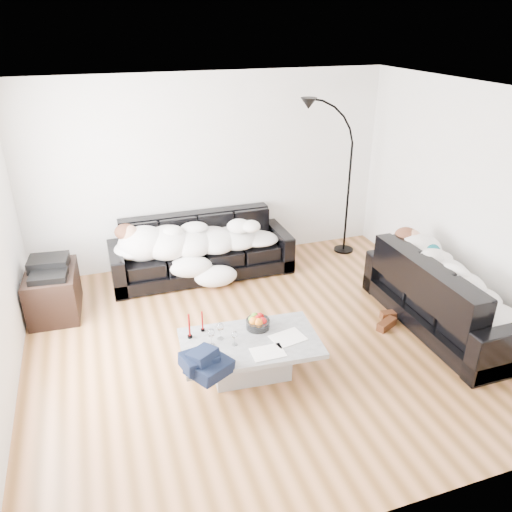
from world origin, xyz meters
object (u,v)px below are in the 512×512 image
object	(u,v)px
wine_glass_c	(235,338)
av_cabinet	(54,292)
fruit_bowl	(258,321)
shoes	(389,319)
sleeper_right	(450,276)
candle_right	(202,322)
candle_left	(189,326)
sofa_back	(201,248)
sleeper_back	(202,233)
floor_lamp	(349,187)
wine_glass_a	(220,331)
sofa_right	(447,293)
coffee_table	(250,357)
wine_glass_b	(211,337)
stereo	(48,266)

from	to	relation	value
wine_glass_c	av_cabinet	world-z (taller)	av_cabinet
fruit_bowl	shoes	bearing A→B (deg)	4.87
sleeper_right	candle_right	world-z (taller)	sleeper_right
candle_left	candle_right	distance (m)	0.16
sofa_back	sleeper_back	xyz separation A→B (m)	(0.00, -0.05, 0.23)
shoes	floor_lamp	bearing A→B (deg)	62.98
wine_glass_a	shoes	size ratio (longest dim) A/B	0.38
sofa_back	wine_glass_a	size ratio (longest dim) A/B	13.46
sleeper_back	candle_left	distance (m)	2.04
sofa_right	candle_left	size ratio (longest dim) A/B	7.78
sleeper_back	coffee_table	xyz separation A→B (m)	(-0.04, -2.19, -0.43)
sofa_back	av_cabinet	xyz separation A→B (m)	(-1.89, -0.42, -0.12)
wine_glass_b	shoes	world-z (taller)	wine_glass_b
sofa_back	wine_glass_b	world-z (taller)	sofa_back
sofa_back	shoes	bearing A→B (deg)	-47.36
wine_glass_a	candle_right	distance (m)	0.23
sofa_back	wine_glass_c	size ratio (longest dim) A/B	15.99
coffee_table	candle_left	bearing A→B (deg)	155.99
sleeper_back	coffee_table	world-z (taller)	sleeper_back
sofa_right	sleeper_back	world-z (taller)	sofa_right
sofa_back	sleeper_right	bearing A→B (deg)	-42.53
fruit_bowl	candle_right	xyz separation A→B (m)	(-0.54, 0.12, 0.04)
sleeper_right	candle_left	xyz separation A→B (m)	(-2.90, 0.12, -0.12)
wine_glass_c	candle_left	bearing A→B (deg)	146.49
candle_left	wine_glass_a	bearing A→B (deg)	-22.76
sofa_back	candle_right	xyz separation A→B (m)	(-0.44, -1.93, 0.10)
sofa_right	floor_lamp	bearing A→B (deg)	2.96
sleeper_back	wine_glass_b	size ratio (longest dim) A/B	11.52
sleeper_back	candle_right	size ratio (longest dim) A/B	9.23
wine_glass_c	av_cabinet	distance (m)	2.50
candle_left	stereo	bearing A→B (deg)	129.53
floor_lamp	wine_glass_b	bearing A→B (deg)	-149.33
coffee_table	candle_left	distance (m)	0.67
coffee_table	shoes	bearing A→B (deg)	10.44
fruit_bowl	floor_lamp	xyz separation A→B (m)	(2.10, 2.11, 0.54)
candle_right	shoes	distance (m)	2.24
av_cabinet	stereo	distance (m)	0.34
sleeper_back	shoes	size ratio (longest dim) A/B	4.37
sleeper_back	floor_lamp	world-z (taller)	floor_lamp
candle_right	stereo	size ratio (longest dim) A/B	0.50
wine_glass_c	coffee_table	bearing A→B (deg)	4.13
sofa_back	floor_lamp	xyz separation A→B (m)	(2.20, 0.06, 0.61)
shoes	stereo	world-z (taller)	stereo
candle_right	candle_left	bearing A→B (deg)	-153.39
stereo	wine_glass_a	bearing A→B (deg)	-40.79
sleeper_back	stereo	xyz separation A→B (m)	(-1.89, -0.37, -0.00)
wine_glass_a	wine_glass_c	size ratio (longest dim) A/B	1.19
sofa_right	candle_right	world-z (taller)	sofa_right
wine_glass_a	wine_glass_c	bearing A→B (deg)	-52.56
wine_glass_a	av_cabinet	bearing A→B (deg)	132.96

